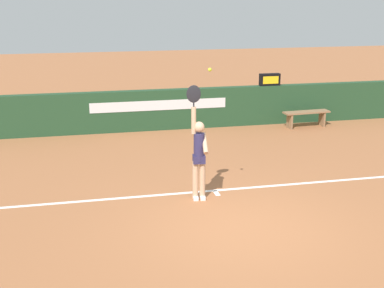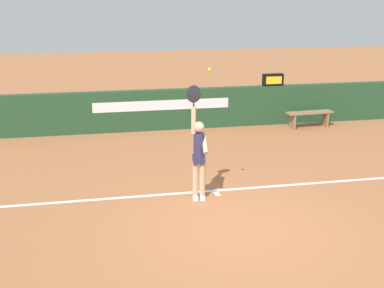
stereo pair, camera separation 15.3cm
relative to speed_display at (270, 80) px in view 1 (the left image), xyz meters
The scene contains 7 objects.
ground_plane 8.02m from the speed_display, 113.82° to the right, with size 60.00×60.00×0.00m, color #A2623B.
court_lines 8.85m from the speed_display, 111.41° to the right, with size 11.94×5.69×0.00m.
back_wall 3.29m from the speed_display, behind, with size 16.03×0.29×1.22m.
speed_display is the anchor object (origin of this frame).
tennis_player 6.78m from the speed_display, 122.34° to the right, with size 0.42×0.44×2.32m.
tennis_ball 7.09m from the speed_display, 120.03° to the right, with size 0.07×0.07×0.07m.
courtside_bench_near 1.58m from the speed_display, 36.36° to the right, with size 1.49×0.46×0.50m.
Camera 1 is at (-2.71, -8.09, 3.98)m, focal length 48.97 mm.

